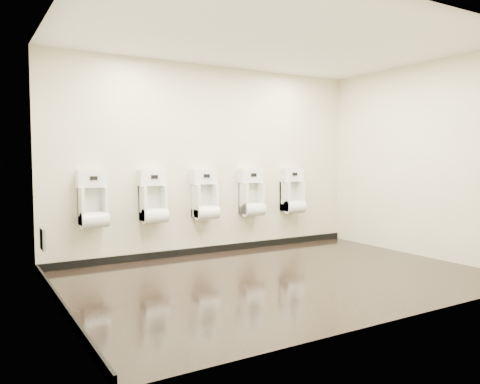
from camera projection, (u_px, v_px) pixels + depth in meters
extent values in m
cube|color=black|center=(280.00, 277.00, 5.62)|extent=(5.00, 3.50, 0.00)
cube|color=silver|center=(282.00, 40.00, 5.42)|extent=(5.00, 3.50, 0.00)
cube|color=beige|center=(213.00, 160.00, 7.02)|extent=(5.00, 0.02, 2.80)
cube|color=beige|center=(400.00, 161.00, 4.02)|extent=(5.00, 0.02, 2.80)
cube|color=beige|center=(57.00, 161.00, 4.24)|extent=(0.02, 3.50, 2.80)
cube|color=beige|center=(421.00, 160.00, 6.79)|extent=(0.02, 3.50, 2.80)
cube|color=white|center=(58.00, 161.00, 4.25)|extent=(0.01, 3.50, 2.80)
cube|color=black|center=(213.00, 249.00, 7.10)|extent=(5.00, 0.02, 0.10)
cube|color=black|center=(62.00, 306.00, 4.34)|extent=(0.02, 3.50, 0.10)
cube|color=#9E9EA3|center=(43.00, 239.00, 5.34)|extent=(0.03, 0.25, 0.25)
cylinder|color=silver|center=(44.00, 239.00, 5.35)|extent=(0.02, 0.04, 0.04)
cube|color=silver|center=(93.00, 206.00, 6.04)|extent=(0.34, 0.24, 0.48)
cube|color=silver|center=(92.00, 202.00, 6.10)|extent=(0.25, 0.01, 0.36)
cylinder|color=silver|center=(95.00, 220.00, 5.99)|extent=(0.34, 0.21, 0.21)
cube|color=silver|center=(92.00, 180.00, 6.04)|extent=(0.37, 0.18, 0.21)
cube|color=black|center=(94.00, 178.00, 5.96)|extent=(0.09, 0.01, 0.05)
cube|color=silver|center=(94.00, 178.00, 5.96)|extent=(0.11, 0.01, 0.07)
cylinder|color=silver|center=(107.00, 179.00, 6.14)|extent=(0.01, 0.03, 0.03)
cube|color=silver|center=(153.00, 203.00, 6.45)|extent=(0.34, 0.24, 0.48)
cube|color=silver|center=(151.00, 200.00, 6.52)|extent=(0.25, 0.01, 0.36)
cylinder|color=silver|center=(155.00, 216.00, 6.41)|extent=(0.34, 0.21, 0.21)
cube|color=silver|center=(152.00, 178.00, 6.46)|extent=(0.37, 0.18, 0.21)
cube|color=black|center=(155.00, 177.00, 6.37)|extent=(0.09, 0.01, 0.05)
cube|color=silver|center=(154.00, 177.00, 6.38)|extent=(0.11, 0.01, 0.07)
cylinder|color=silver|center=(165.00, 178.00, 6.55)|extent=(0.01, 0.03, 0.03)
cube|color=silver|center=(205.00, 200.00, 6.86)|extent=(0.34, 0.24, 0.48)
cube|color=silver|center=(203.00, 197.00, 6.92)|extent=(0.25, 0.01, 0.36)
cylinder|color=silver|center=(207.00, 213.00, 6.81)|extent=(0.34, 0.21, 0.21)
cube|color=silver|center=(204.00, 177.00, 6.86)|extent=(0.37, 0.18, 0.21)
cube|color=black|center=(207.00, 176.00, 6.78)|extent=(0.09, 0.01, 0.05)
cube|color=silver|center=(207.00, 176.00, 6.78)|extent=(0.11, 0.01, 0.07)
cylinder|color=silver|center=(216.00, 177.00, 6.96)|extent=(0.01, 0.03, 0.03)
cube|color=silver|center=(252.00, 198.00, 7.27)|extent=(0.34, 0.24, 0.48)
cube|color=silver|center=(249.00, 195.00, 7.34)|extent=(0.25, 0.01, 0.36)
cylinder|color=silver|center=(254.00, 209.00, 7.23)|extent=(0.34, 0.21, 0.21)
cube|color=silver|center=(251.00, 176.00, 7.27)|extent=(0.37, 0.18, 0.21)
cube|color=black|center=(254.00, 175.00, 7.19)|extent=(0.09, 0.01, 0.05)
cube|color=silver|center=(254.00, 175.00, 7.19)|extent=(0.11, 0.01, 0.07)
cylinder|color=silver|center=(261.00, 176.00, 7.37)|extent=(0.01, 0.03, 0.03)
cube|color=silver|center=(292.00, 196.00, 7.67)|extent=(0.34, 0.24, 0.48)
cube|color=silver|center=(290.00, 193.00, 7.74)|extent=(0.25, 0.01, 0.36)
cylinder|color=silver|center=(295.00, 207.00, 7.63)|extent=(0.34, 0.21, 0.21)
cube|color=silver|center=(291.00, 175.00, 7.68)|extent=(0.37, 0.18, 0.21)
cube|color=black|center=(295.00, 174.00, 7.60)|extent=(0.09, 0.01, 0.05)
cube|color=silver|center=(295.00, 174.00, 7.60)|extent=(0.11, 0.01, 0.07)
cylinder|color=silver|center=(301.00, 175.00, 7.78)|extent=(0.01, 0.03, 0.03)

